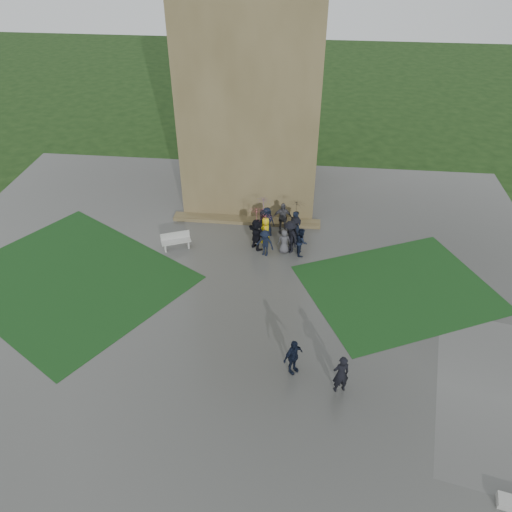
# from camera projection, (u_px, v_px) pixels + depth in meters

# --- Properties ---
(ground) EXTENTS (120.00, 120.00, 0.00)m
(ground) POSITION_uv_depth(u_px,v_px,m) (218.00, 348.00, 22.09)
(ground) COLOR black
(plaza) EXTENTS (34.00, 34.00, 0.02)m
(plaza) POSITION_uv_depth(u_px,v_px,m) (225.00, 317.00, 23.70)
(plaza) COLOR #3C3C39
(plaza) RESTS_ON ground
(lawn_inset_left) EXTENTS (14.10, 13.46, 0.01)m
(lawn_inset_left) POSITION_uv_depth(u_px,v_px,m) (70.00, 279.00, 26.03)
(lawn_inset_left) COLOR black
(lawn_inset_left) RESTS_ON plaza
(lawn_inset_right) EXTENTS (11.12, 10.15, 0.01)m
(lawn_inset_right) POSITION_uv_depth(u_px,v_px,m) (399.00, 289.00, 25.38)
(lawn_inset_right) COLOR black
(lawn_inset_right) RESTS_ON plaza
(tower) EXTENTS (8.00, 8.00, 18.00)m
(tower) POSITION_uv_depth(u_px,v_px,m) (254.00, 50.00, 28.94)
(tower) COLOR brown
(tower) RESTS_ON ground
(tower_plinth) EXTENTS (9.00, 0.80, 0.22)m
(tower_plinth) POSITION_uv_depth(u_px,v_px,m) (247.00, 220.00, 30.57)
(tower_plinth) COLOR brown
(tower_plinth) RESTS_ON plaza
(bench) EXTENTS (1.71, 1.10, 0.95)m
(bench) POSITION_uv_depth(u_px,v_px,m) (176.00, 241.00, 28.07)
(bench) COLOR #A5A5A1
(bench) RESTS_ON plaza
(visitor_cluster) EXTENTS (3.62, 3.30, 2.66)m
(visitor_cluster) POSITION_uv_depth(u_px,v_px,m) (276.00, 227.00, 27.99)
(visitor_cluster) COLOR black
(visitor_cluster) RESTS_ON plaza
(pedestrian_mid) EXTENTS (1.12, 1.12, 1.73)m
(pedestrian_mid) POSITION_uv_depth(u_px,v_px,m) (293.00, 357.00, 20.47)
(pedestrian_mid) COLOR black
(pedestrian_mid) RESTS_ON plaza
(pedestrian_near) EXTENTS (0.79, 0.64, 1.87)m
(pedestrian_near) POSITION_uv_depth(u_px,v_px,m) (341.00, 374.00, 19.63)
(pedestrian_near) COLOR black
(pedestrian_near) RESTS_ON plaza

